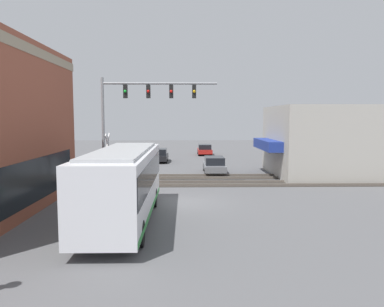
{
  "coord_description": "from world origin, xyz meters",
  "views": [
    {
      "loc": [
        -21.04,
        -0.04,
        4.82
      ],
      "look_at": [
        3.33,
        -0.49,
        2.5
      ],
      "focal_mm": 35.0,
      "sensor_mm": 36.0,
      "label": 1
    }
  ],
  "objects_px": {
    "parked_car_black": "(159,156)",
    "city_bus": "(123,182)",
    "crossing_signal": "(108,156)",
    "parked_car_grey": "(214,165)",
    "parked_car_red": "(205,150)"
  },
  "relations": [
    {
      "from": "crossing_signal",
      "to": "parked_car_red",
      "type": "distance_m",
      "value": 25.0
    },
    {
      "from": "parked_car_black",
      "to": "city_bus",
      "type": "bearing_deg",
      "value": 180.0
    },
    {
      "from": "parked_car_grey",
      "to": "parked_car_black",
      "type": "bearing_deg",
      "value": 32.87
    },
    {
      "from": "parked_car_grey",
      "to": "parked_car_red",
      "type": "distance_m",
      "value": 16.28
    },
    {
      "from": "parked_car_grey",
      "to": "parked_car_red",
      "type": "relative_size",
      "value": 1.03
    },
    {
      "from": "parked_car_black",
      "to": "parked_car_red",
      "type": "bearing_deg",
      "value": -34.28
    },
    {
      "from": "parked_car_grey",
      "to": "parked_car_black",
      "type": "xyz_separation_m",
      "value": [
        8.36,
        5.4,
        0.01
      ]
    },
    {
      "from": "crossing_signal",
      "to": "parked_car_grey",
      "type": "distance_m",
      "value": 10.86
    },
    {
      "from": "crossing_signal",
      "to": "parked_car_red",
      "type": "height_order",
      "value": "crossing_signal"
    },
    {
      "from": "city_bus",
      "to": "parked_car_red",
      "type": "bearing_deg",
      "value": -9.64
    },
    {
      "from": "city_bus",
      "to": "parked_car_red",
      "type": "height_order",
      "value": "city_bus"
    },
    {
      "from": "parked_car_grey",
      "to": "parked_car_black",
      "type": "distance_m",
      "value": 9.95
    },
    {
      "from": "city_bus",
      "to": "parked_car_grey",
      "type": "distance_m",
      "value": 16.45
    },
    {
      "from": "parked_car_black",
      "to": "parked_car_red",
      "type": "height_order",
      "value": "parked_car_black"
    },
    {
      "from": "crossing_signal",
      "to": "parked_car_grey",
      "type": "height_order",
      "value": "crossing_signal"
    }
  ]
}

